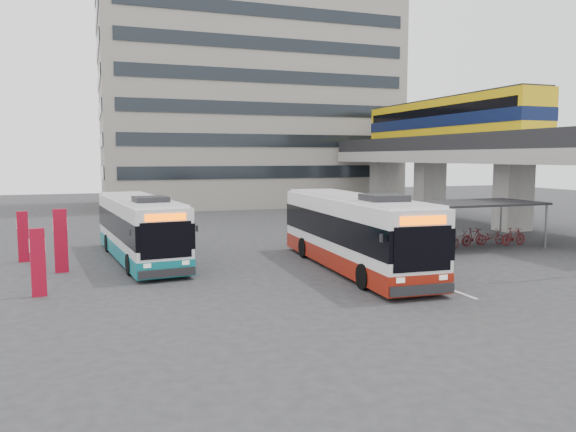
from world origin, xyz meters
name	(u,v)px	position (x,y,z in m)	size (l,w,h in m)	color
ground	(334,268)	(0.00, 0.00, 0.00)	(120.00, 120.00, 0.00)	#28282B
viaduct	(460,141)	(17.00, 14.04, 6.23)	(8.00, 32.00, 9.68)	gray
bike_shelter	(452,225)	(8.47, 3.00, 1.30)	(10.00, 4.00, 2.54)	#595B60
office_block	(248,87)	(6.00, 36.00, 12.50)	(30.00, 15.00, 25.00)	gray
road_markings	(418,278)	(2.50, -3.00, 0.01)	(0.15, 7.60, 0.01)	beige
bus_main	(353,233)	(0.77, -0.38, 1.65)	(3.16, 12.12, 3.55)	white
bus_teal	(140,229)	(-8.08, 5.17, 1.53)	(3.54, 11.31, 3.29)	white
pedestrian	(314,242)	(0.09, 2.64, 0.85)	(0.62, 0.41, 1.69)	black
sign_totem_south	(38,261)	(-12.17, -1.17, 1.29)	(0.54, 0.25, 2.49)	maroon
sign_totem_mid	(61,240)	(-11.59, 3.14, 1.44)	(0.61, 0.23, 2.79)	maroon
sign_totem_north	(23,236)	(-13.41, 6.41, 1.27)	(0.53, 0.23, 2.45)	maroon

